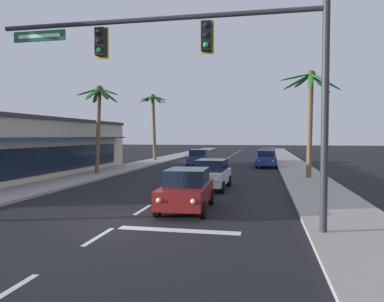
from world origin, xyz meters
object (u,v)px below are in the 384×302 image
(sedan_lead_at_stop_bar, at_px, (187,189))
(sedan_parked_nearest_kerb, at_px, (266,159))
(sedan_third_in_queue, at_px, (211,174))
(traffic_signal_mast, at_px, (215,61))
(sedan_parked_mid_kerb, at_px, (268,155))
(palm_left_third, at_px, (153,114))
(storefront_strip_left, at_px, (14,147))
(palm_right_second, at_px, (310,101))
(palm_left_second, at_px, (99,108))
(sedan_oncoming_far, at_px, (198,158))

(sedan_lead_at_stop_bar, bearing_deg, sedan_parked_nearest_kerb, 81.09)
(sedan_third_in_queue, xyz_separation_m, sedan_parked_nearest_kerb, (3.18, 15.06, 0.00))
(traffic_signal_mast, xyz_separation_m, sedan_parked_mid_kerb, (1.97, 30.06, -4.56))
(traffic_signal_mast, xyz_separation_m, palm_left_third, (-11.60, 30.54, 0.24))
(traffic_signal_mast, relative_size, storefront_strip_left, 0.47)
(palm_right_second, distance_m, storefront_strip_left, 21.70)
(palm_left_third, relative_size, palm_right_second, 1.07)
(sedan_lead_at_stop_bar, xyz_separation_m, palm_left_second, (-9.42, 11.55, 4.38))
(sedan_parked_mid_kerb, xyz_separation_m, palm_left_third, (-13.57, 0.47, 4.80))
(sedan_parked_nearest_kerb, bearing_deg, sedan_parked_mid_kerb, 87.80)
(sedan_parked_nearest_kerb, distance_m, palm_left_third, 15.52)
(palm_left_third, distance_m, palm_right_second, 22.53)
(sedan_lead_at_stop_bar, xyz_separation_m, sedan_parked_nearest_kerb, (3.32, 21.17, 0.00))
(traffic_signal_mast, relative_size, sedan_parked_nearest_kerb, 2.44)
(palm_left_second, distance_m, storefront_strip_left, 6.81)
(palm_right_second, relative_size, storefront_strip_left, 0.33)
(sedan_oncoming_far, bearing_deg, sedan_lead_at_stop_bar, -81.03)
(storefront_strip_left, bearing_deg, sedan_parked_mid_kerb, 43.74)
(palm_left_second, bearing_deg, sedan_third_in_queue, -29.59)
(palm_left_second, relative_size, storefront_strip_left, 0.30)
(palm_left_third, height_order, storefront_strip_left, palm_left_third)
(traffic_signal_mast, height_order, sedan_parked_mid_kerb, traffic_signal_mast)
(sedan_parked_nearest_kerb, xyz_separation_m, palm_left_third, (-13.35, 6.29, 4.80))
(sedan_parked_nearest_kerb, distance_m, palm_right_second, 10.77)
(palm_right_second, bearing_deg, traffic_signal_mast, -107.34)
(sedan_third_in_queue, height_order, sedan_parked_nearest_kerb, same)
(sedan_lead_at_stop_bar, xyz_separation_m, palm_left_third, (-10.03, 27.46, 4.80))
(storefront_strip_left, bearing_deg, sedan_oncoming_far, 46.60)
(palm_left_second, xyz_separation_m, palm_left_third, (-0.60, 15.92, 0.42))
(traffic_signal_mast, height_order, sedan_third_in_queue, traffic_signal_mast)
(sedan_third_in_queue, relative_size, palm_left_second, 0.65)
(palm_left_second, xyz_separation_m, palm_right_second, (15.66, 0.33, 0.21))
(sedan_parked_mid_kerb, height_order, palm_right_second, palm_right_second)
(palm_left_second, relative_size, palm_left_third, 0.86)
(sedan_lead_at_stop_bar, bearing_deg, palm_left_second, 129.21)
(sedan_parked_nearest_kerb, height_order, palm_left_third, palm_left_third)
(sedan_lead_at_stop_bar, bearing_deg, storefront_strip_left, 148.57)
(palm_left_third, bearing_deg, palm_left_second, -87.82)
(sedan_parked_mid_kerb, bearing_deg, storefront_strip_left, -136.26)
(sedan_oncoming_far, bearing_deg, palm_left_third, 138.12)
(traffic_signal_mast, bearing_deg, sedan_third_in_queue, 98.84)
(sedan_lead_at_stop_bar, relative_size, sedan_parked_nearest_kerb, 1.01)
(storefront_strip_left, bearing_deg, sedan_parked_nearest_kerb, 33.10)
(traffic_signal_mast, relative_size, palm_left_third, 1.34)
(palm_left_second, bearing_deg, storefront_strip_left, -157.33)
(sedan_oncoming_far, distance_m, palm_left_third, 10.11)
(sedan_parked_mid_kerb, bearing_deg, palm_right_second, -79.89)
(palm_left_third, bearing_deg, sedan_lead_at_stop_bar, -69.95)
(traffic_signal_mast, distance_m, sedan_lead_at_stop_bar, 5.72)
(sedan_parked_nearest_kerb, height_order, palm_left_second, palm_left_second)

